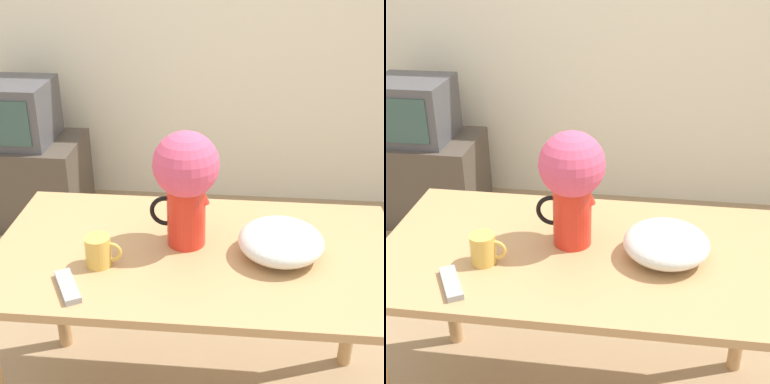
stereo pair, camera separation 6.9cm
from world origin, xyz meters
TOP-DOWN VIEW (x-y plane):
  - wall_back at (0.00, 1.98)m, footprint 8.00×0.05m
  - table at (0.15, 0.05)m, footprint 1.39×0.76m
  - flower_vase at (0.11, 0.09)m, footprint 0.24×0.22m
  - coffee_mug at (-0.15, -0.07)m, footprint 0.12×0.08m
  - white_bowl at (0.44, 0.04)m, footprint 0.28×0.28m
  - remote_control at (-0.22, -0.21)m, footprint 0.12×0.17m
  - tv_stand at (-1.09, 1.53)m, footprint 0.76×0.52m
  - tv_set at (-1.09, 1.52)m, footprint 0.45×0.44m

SIDE VIEW (x-z plane):
  - tv_stand at x=-1.09m, z-range 0.00..0.54m
  - table at x=0.15m, z-range 0.27..1.04m
  - tv_set at x=-1.09m, z-range 0.54..0.92m
  - remote_control at x=-0.22m, z-range 0.76..0.78m
  - coffee_mug at x=-0.15m, z-range 0.76..0.87m
  - white_bowl at x=0.44m, z-range 0.76..0.88m
  - flower_vase at x=0.11m, z-range 0.81..1.22m
  - wall_back at x=0.00m, z-range 0.00..2.60m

